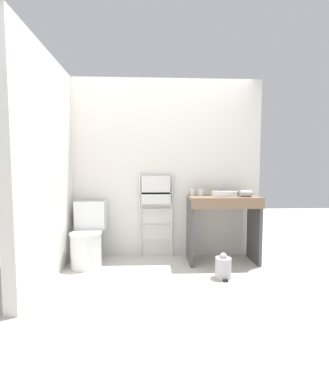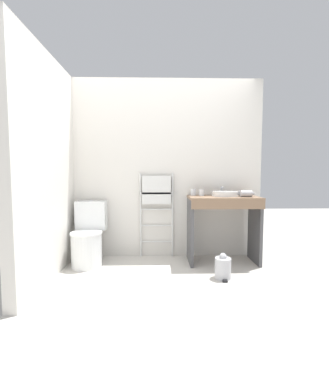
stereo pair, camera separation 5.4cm
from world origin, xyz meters
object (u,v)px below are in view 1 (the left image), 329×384
object	(u,v)px
hair_dryer	(246,193)
trash_bin	(223,267)
sink_basin	(224,193)
cup_near_edge	(201,192)
towel_radiator	(156,196)
toilet	(88,238)
cup_near_wall	(193,192)

from	to	relation	value
hair_dryer	trash_bin	bearing A→B (deg)	-131.78
sink_basin	hair_dryer	size ratio (longest dim) A/B	1.81
cup_near_edge	hair_dryer	bearing A→B (deg)	-16.90
towel_radiator	cup_near_edge	xyz separation A→B (m)	(0.61, -0.14, 0.07)
hair_dryer	trash_bin	world-z (taller)	hair_dryer
toilet	hair_dryer	size ratio (longest dim) A/B	4.30
cup_near_wall	hair_dryer	bearing A→B (deg)	-18.74
toilet	cup_near_edge	xyz separation A→B (m)	(1.50, 0.12, 0.59)
toilet	sink_basin	distance (m)	1.90
sink_basin	cup_near_edge	distance (m)	0.31
towel_radiator	cup_near_wall	world-z (taller)	towel_radiator
cup_near_edge	towel_radiator	bearing A→B (deg)	166.95
sink_basin	cup_near_wall	distance (m)	0.42
cup_near_wall	cup_near_edge	bearing A→B (deg)	-27.74
cup_near_edge	trash_bin	xyz separation A→B (m)	(0.15, -0.62, -0.81)
sink_basin	cup_near_wall	size ratio (longest dim) A/B	3.88
towel_radiator	cup_near_wall	size ratio (longest dim) A/B	13.34
toilet	trash_bin	xyz separation A→B (m)	(1.65, -0.50, -0.22)
cup_near_edge	toilet	bearing A→B (deg)	-175.30
towel_radiator	sink_basin	distance (m)	0.94
sink_basin	towel_radiator	bearing A→B (deg)	167.89
toilet	trash_bin	distance (m)	1.74
sink_basin	trash_bin	bearing A→B (deg)	-105.43
toilet	sink_basin	xyz separation A→B (m)	(1.81, 0.07, 0.58)
cup_near_wall	cup_near_edge	xyz separation A→B (m)	(0.10, -0.06, -0.00)
toilet	cup_near_wall	world-z (taller)	cup_near_wall
toilet	cup_near_edge	distance (m)	1.62
cup_near_wall	trash_bin	xyz separation A→B (m)	(0.25, -0.68, -0.81)
sink_basin	trash_bin	world-z (taller)	sink_basin
hair_dryer	toilet	bearing A→B (deg)	178.76
toilet	hair_dryer	world-z (taller)	hair_dryer
toilet	trash_bin	bearing A→B (deg)	-16.88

